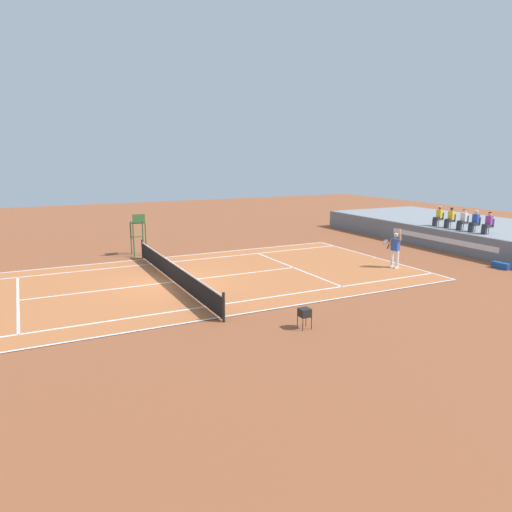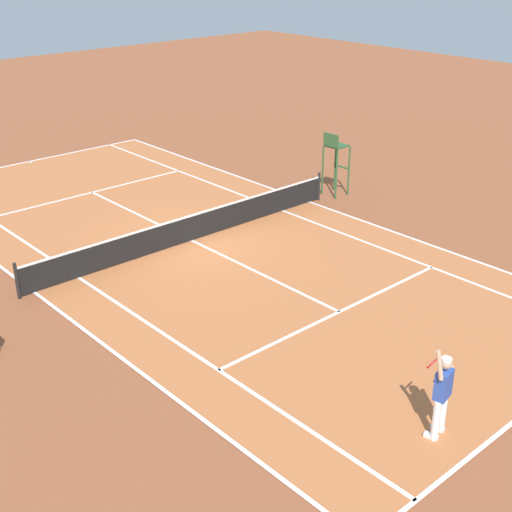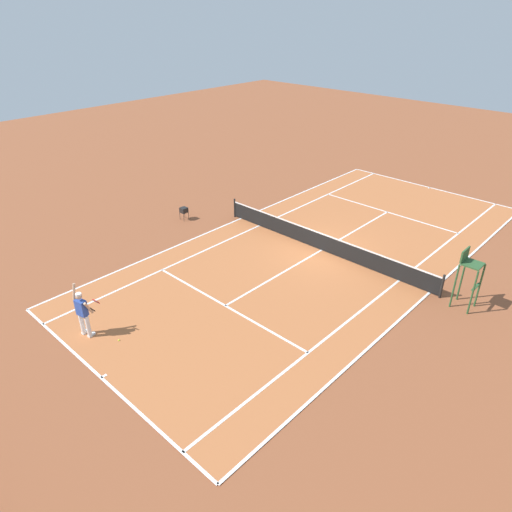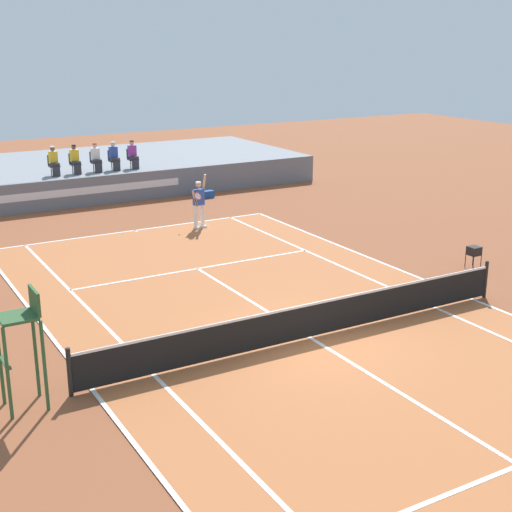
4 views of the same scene
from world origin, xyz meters
name	(u,v)px [view 3 (image 3 of 4)]	position (x,y,z in m)	size (l,w,h in m)	color
ground_plane	(321,251)	(0.00, 0.00, 0.00)	(80.00, 80.00, 0.00)	brown
court	(321,251)	(0.00, 0.00, 0.01)	(11.08, 23.88, 0.03)	#B76638
net	(322,241)	(0.00, 0.00, 0.52)	(11.98, 0.10, 1.07)	black
tennis_player	(83,313)	(2.31, 11.06, 0.99)	(0.74, 0.74, 2.08)	white
tennis_ball	(119,340)	(1.20, 10.47, 0.03)	(0.07, 0.07, 0.07)	#D1E533
umpire_chair	(469,272)	(-6.78, 0.00, 1.56)	(0.77, 0.77, 2.44)	#2D562D
ball_hopper	(184,210)	(7.73, 2.16, 0.57)	(0.36, 0.36, 0.70)	black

